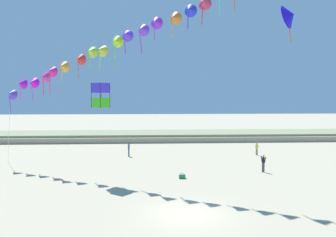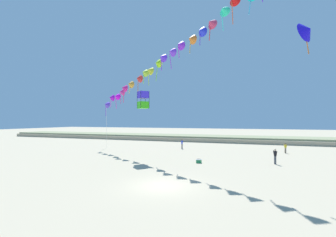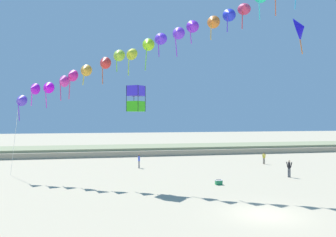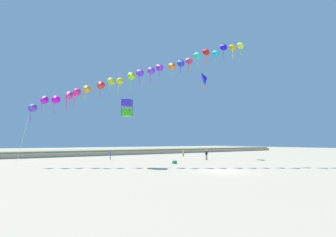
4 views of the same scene
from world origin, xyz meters
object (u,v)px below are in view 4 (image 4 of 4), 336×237
Objects in this scene: person_near_left at (183,152)px; large_kite_mid_trail at (205,78)px; beach_cooler at (175,162)px; person_mid_center at (206,154)px; person_near_right at (110,154)px; large_kite_low_lead at (127,108)px.

person_near_left is 16.00m from large_kite_mid_trail.
person_near_left is 2.60× the size of beach_cooler.
beach_cooler is at bearing -165.32° from person_mid_center.
person_near_left is at bearing 0.20° from person_near_right.
person_mid_center is at bearing -103.85° from person_near_left.
person_near_right is 16.49m from person_mid_center.
beach_cooler is (-12.16, -6.48, -15.67)m from large_kite_mid_trail.
large_kite_low_lead is (-17.63, -11.39, 6.54)m from person_near_left.
person_near_right is at bearing 144.52° from person_mid_center.
person_near_right is 13.19m from large_kite_low_lead.
large_kite_low_lead reaches higher than person_near_right.
person_near_left is at bearing 48.32° from beach_cooler.
person_near_left is 0.94× the size of person_near_right.
person_mid_center is at bearing 14.68° from beach_cooler.
large_kite_low_lead is at bearing 177.18° from beach_cooler.
beach_cooler is (-10.45, -11.74, -0.65)m from person_near_left.
person_near_left is at bearing 32.87° from large_kite_low_lead.
person_mid_center is (13.43, -9.57, 0.06)m from person_near_right.
large_kite_mid_trail reaches higher than person_near_left.
large_kite_low_lead reaches higher than person_near_left.
large_kite_mid_trail is at bearing -16.55° from person_near_right.
beach_cooler is at bearing -2.82° from large_kite_low_lead.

